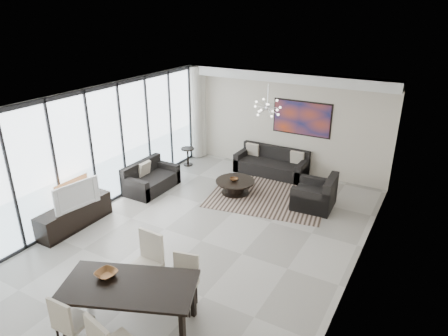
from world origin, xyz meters
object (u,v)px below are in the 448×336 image
Objects in this scene: coffee_table at (235,186)px; tv_console at (74,215)px; dining_table at (129,290)px; sofa_main at (272,165)px; television at (74,194)px.

coffee_table is 0.58× the size of tv_console.
coffee_table is 0.47× the size of dining_table.
tv_console is at bearing -117.68° from sofa_main.
coffee_table is 1.72m from sofa_main.
sofa_main is 1.98× the size of television.
television reaches higher than tv_console.
tv_console is at bearing 87.01° from television.
dining_table reaches higher than tv_console.
coffee_table is 3.98m from tv_console.
sofa_main is at bearing 79.99° from coffee_table.
coffee_table is at bearing 54.81° from tv_console.
tv_console is 3.61m from dining_table.
television is (0.16, -0.04, 0.57)m from tv_console.
coffee_table is at bearing -100.01° from sofa_main.
coffee_table is at bearing 100.01° from dining_table.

